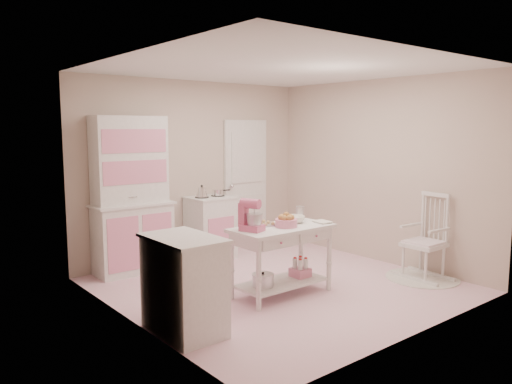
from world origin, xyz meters
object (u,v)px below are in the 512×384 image
Objects in this scene: hutch at (132,195)px; stand_mixer at (252,216)px; stove at (210,227)px; rocking_chair at (424,236)px; bread_basket at (286,223)px; base_cabinet at (184,285)px; work_table at (282,261)px.

hutch reaches higher than stand_mixer.
stove is 2.99m from rocking_chair.
bread_basket is (-1.80, 0.64, 0.30)m from rocking_chair.
stove is 1.98m from bread_basket.
hutch is 1.89× the size of rocking_chair.
base_cabinet is 0.77× the size of work_table.
work_table is 4.80× the size of bread_basket.
base_cabinet reaches higher than bread_basket.
stand_mixer is 1.36× the size of bread_basket.
hutch is 2.26× the size of base_cabinet.
stand_mixer is 0.46m from bread_basket.
base_cabinet is 1.45m from work_table.
rocking_chair is at bearing -59.09° from stove.
base_cabinet is at bearing -173.21° from bread_basket.
stand_mixer is at bearing 177.27° from work_table.
hutch is 2.23m from work_table.
rocking_chair is 3.24× the size of stand_mixer.
stand_mixer is at bearing 170.96° from bread_basket.
stove is 0.77× the size of work_table.
rocking_chair reaches higher than stove.
bread_basket is at bearing -29.16° from stand_mixer.
hutch is at bearing 177.61° from stove.
base_cabinet is 0.84× the size of rocking_chair.
base_cabinet is (-0.51, -2.15, -0.58)m from hutch.
stand_mixer reaches higher than work_table.
stand_mixer is at bearing 166.40° from rocking_chair.
rocking_chair is 0.92× the size of work_table.
base_cabinet is (-1.71, -2.10, 0.00)m from stove.
rocking_chair is at bearing -43.70° from hutch.
work_table is at bearing 8.85° from base_cabinet.
rocking_chair is (1.53, -2.56, 0.09)m from stove.
base_cabinet is at bearing -129.20° from stove.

